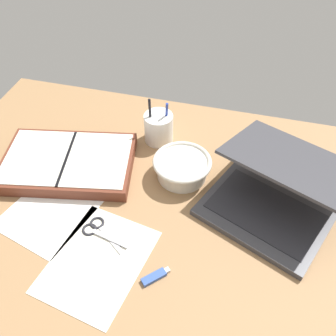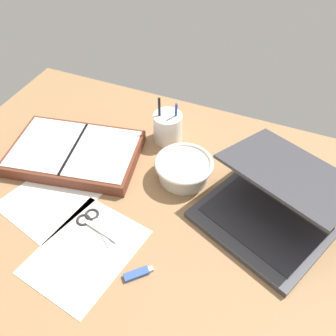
{
  "view_description": "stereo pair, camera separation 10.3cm",
  "coord_description": "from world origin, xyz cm",
  "px_view_note": "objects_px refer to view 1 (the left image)",
  "views": [
    {
      "loc": [
        18.54,
        -59.7,
        82.74
      ],
      "look_at": [
        0.36,
        9.97,
        9.0
      ],
      "focal_mm": 40.0,
      "sensor_mm": 36.0,
      "label": 1
    },
    {
      "loc": [
        28.29,
        -56.39,
        82.74
      ],
      "look_at": [
        0.36,
        9.97,
        9.0
      ],
      "focal_mm": 40.0,
      "sensor_mm": 36.0,
      "label": 2
    }
  ],
  "objects_px": {
    "laptop": "(273,195)",
    "scissors": "(98,229)",
    "planner": "(68,162)",
    "bowl": "(182,167)",
    "pen_cup": "(159,128)"
  },
  "relations": [
    {
      "from": "laptop",
      "to": "scissors",
      "type": "relative_size",
      "value": 3.18
    },
    {
      "from": "planner",
      "to": "bowl",
      "type": "bearing_deg",
      "value": -2.06
    },
    {
      "from": "scissors",
      "to": "bowl",
      "type": "bearing_deg",
      "value": 80.38
    },
    {
      "from": "pen_cup",
      "to": "scissors",
      "type": "distance_m",
      "value": 0.39
    },
    {
      "from": "bowl",
      "to": "scissors",
      "type": "xyz_separation_m",
      "value": [
        -0.17,
        -0.25,
        -0.03
      ]
    },
    {
      "from": "pen_cup",
      "to": "laptop",
      "type": "bearing_deg",
      "value": -27.92
    },
    {
      "from": "planner",
      "to": "scissors",
      "type": "bearing_deg",
      "value": -59.57
    },
    {
      "from": "bowl",
      "to": "pen_cup",
      "type": "xyz_separation_m",
      "value": [
        -0.11,
        0.14,
        0.01
      ]
    },
    {
      "from": "laptop",
      "to": "bowl",
      "type": "height_order",
      "value": "laptop"
    },
    {
      "from": "pen_cup",
      "to": "scissors",
      "type": "relative_size",
      "value": 1.16
    },
    {
      "from": "bowl",
      "to": "scissors",
      "type": "relative_size",
      "value": 1.26
    },
    {
      "from": "laptop",
      "to": "planner",
      "type": "bearing_deg",
      "value": -157.11
    },
    {
      "from": "scissors",
      "to": "laptop",
      "type": "bearing_deg",
      "value": 48.32
    },
    {
      "from": "pen_cup",
      "to": "planner",
      "type": "relative_size",
      "value": 0.37
    },
    {
      "from": "bowl",
      "to": "scissors",
      "type": "bearing_deg",
      "value": -124.12
    }
  ]
}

